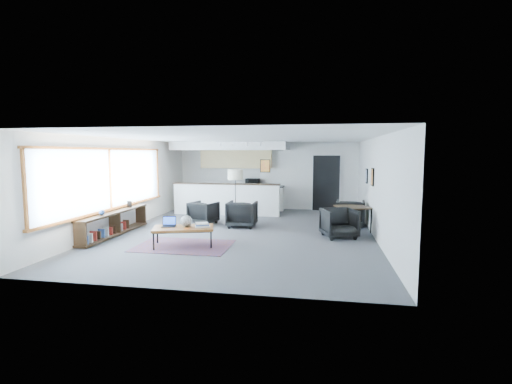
% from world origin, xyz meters
% --- Properties ---
extents(room, '(7.02, 9.02, 2.62)m').
position_xyz_m(room, '(0.00, 0.00, 1.30)').
color(room, '#4A4A4C').
rests_on(room, ground).
extents(window, '(0.10, 5.95, 1.66)m').
position_xyz_m(window, '(-3.46, -0.90, 1.46)').
color(window, '#8CBFFF').
rests_on(window, room).
extents(console, '(0.35, 3.00, 0.80)m').
position_xyz_m(console, '(-3.30, -1.05, 0.33)').
color(console, '#322111').
rests_on(console, floor).
extents(kitchenette, '(4.20, 1.96, 2.60)m').
position_xyz_m(kitchenette, '(-1.20, 3.71, 1.38)').
color(kitchenette, white).
rests_on(kitchenette, floor).
extents(doorway, '(1.10, 0.12, 2.15)m').
position_xyz_m(doorway, '(2.30, 4.42, 1.07)').
color(doorway, black).
rests_on(doorway, room).
extents(track_light, '(1.60, 0.07, 0.15)m').
position_xyz_m(track_light, '(-0.59, 2.20, 2.53)').
color(track_light, silver).
rests_on(track_light, room).
extents(wall_art_lower, '(0.03, 0.38, 0.48)m').
position_xyz_m(wall_art_lower, '(3.47, 0.40, 1.55)').
color(wall_art_lower, black).
rests_on(wall_art_lower, room).
extents(wall_art_upper, '(0.03, 0.34, 0.44)m').
position_xyz_m(wall_art_upper, '(3.47, 1.70, 1.50)').
color(wall_art_upper, black).
rests_on(wall_art_upper, room).
extents(kilim_rug, '(2.22, 1.52, 0.01)m').
position_xyz_m(kilim_rug, '(-1.07, -1.78, 0.01)').
color(kilim_rug, '#523040').
rests_on(kilim_rug, floor).
extents(coffee_table, '(1.55, 1.13, 0.46)m').
position_xyz_m(coffee_table, '(-1.07, -1.78, 0.42)').
color(coffee_table, brown).
rests_on(coffee_table, floor).
extents(laptop, '(0.37, 0.33, 0.23)m').
position_xyz_m(laptop, '(-1.44, -1.73, 0.52)').
color(laptop, black).
rests_on(laptop, coffee_table).
extents(ceramic_pot, '(0.27, 0.27, 0.27)m').
position_xyz_m(ceramic_pot, '(-1.01, -1.74, 0.59)').
color(ceramic_pot, gray).
rests_on(ceramic_pot, coffee_table).
extents(book_stack, '(0.41, 0.38, 0.10)m').
position_xyz_m(book_stack, '(-0.64, -1.69, 0.50)').
color(book_stack, silver).
rests_on(book_stack, coffee_table).
extents(coaster, '(0.12, 0.12, 0.01)m').
position_xyz_m(coaster, '(-0.92, -1.96, 0.46)').
color(coaster, '#E5590C').
rests_on(coaster, coffee_table).
extents(armchair_left, '(0.90, 0.87, 0.77)m').
position_xyz_m(armchair_left, '(-1.47, 0.95, 0.39)').
color(armchair_left, black).
rests_on(armchair_left, floor).
extents(armchair_right, '(0.83, 0.78, 0.85)m').
position_xyz_m(armchair_right, '(-0.19, 0.71, 0.42)').
color(armchair_right, black).
rests_on(armchair_right, floor).
extents(floor_lamp, '(0.54, 0.54, 1.67)m').
position_xyz_m(floor_lamp, '(-0.56, 1.45, 1.45)').
color(floor_lamp, black).
rests_on(floor_lamp, floor).
extents(dining_table, '(1.07, 1.07, 0.70)m').
position_xyz_m(dining_table, '(3.00, 0.66, 0.64)').
color(dining_table, '#322111').
rests_on(dining_table, floor).
extents(dining_chair_near, '(0.87, 0.84, 0.71)m').
position_xyz_m(dining_chair_near, '(2.59, -0.26, 0.36)').
color(dining_chair_near, black).
rests_on(dining_chair_near, floor).
extents(dining_chair_far, '(0.75, 0.71, 0.72)m').
position_xyz_m(dining_chair_far, '(3.00, 1.50, 0.36)').
color(dining_chair_far, black).
rests_on(dining_chair_far, floor).
extents(microwave, '(0.52, 0.31, 0.34)m').
position_xyz_m(microwave, '(-0.52, 4.15, 1.10)').
color(microwave, black).
rests_on(microwave, kitchenette).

